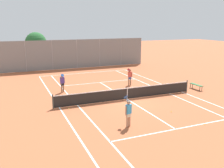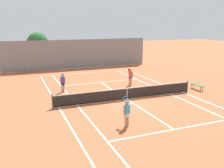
{
  "view_description": "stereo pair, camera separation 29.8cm",
  "coord_description": "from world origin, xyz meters",
  "px_view_note": "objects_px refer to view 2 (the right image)",
  "views": [
    {
      "loc": [
        -8.63,
        -17.41,
        6.01
      ],
      "look_at": [
        -0.71,
        1.5,
        1.0
      ],
      "focal_mm": 40.0,
      "sensor_mm": 36.0,
      "label": 1
    },
    {
      "loc": [
        -8.35,
        -17.52,
        6.01
      ],
      "look_at": [
        -0.71,
        1.5,
        1.0
      ],
      "focal_mm": 40.0,
      "sensor_mm": 36.0,
      "label": 2
    }
  ],
  "objects_px": {
    "player_far_right": "(130,76)",
    "loose_tennis_ball_0": "(129,72)",
    "tennis_net": "(127,93)",
    "courtside_bench": "(197,85)",
    "player_near_side": "(127,112)",
    "player_far_left": "(63,82)",
    "loose_tennis_ball_3": "(68,108)",
    "loose_tennis_ball_2": "(204,125)",
    "tree_behind_left": "(37,43)",
    "loose_tennis_ball_1": "(171,112)"
  },
  "relations": [
    {
      "from": "loose_tennis_ball_1",
      "to": "courtside_bench",
      "type": "relative_size",
      "value": 0.04
    },
    {
      "from": "player_far_left",
      "to": "loose_tennis_ball_2",
      "type": "xyz_separation_m",
      "value": [
        6.43,
        -10.7,
        -0.89
      ]
    },
    {
      "from": "courtside_bench",
      "to": "player_near_side",
      "type": "bearing_deg",
      "value": -151.32
    },
    {
      "from": "player_far_right",
      "to": "loose_tennis_ball_3",
      "type": "height_order",
      "value": "player_far_right"
    },
    {
      "from": "tennis_net",
      "to": "courtside_bench",
      "type": "height_order",
      "value": "tennis_net"
    },
    {
      "from": "loose_tennis_ball_1",
      "to": "tree_behind_left",
      "type": "distance_m",
      "value": 23.4
    },
    {
      "from": "player_near_side",
      "to": "courtside_bench",
      "type": "relative_size",
      "value": 1.18
    },
    {
      "from": "tennis_net",
      "to": "tree_behind_left",
      "type": "bearing_deg",
      "value": 105.34
    },
    {
      "from": "loose_tennis_ball_1",
      "to": "loose_tennis_ball_3",
      "type": "bearing_deg",
      "value": 152.18
    },
    {
      "from": "player_far_right",
      "to": "loose_tennis_ball_1",
      "type": "xyz_separation_m",
      "value": [
        -0.81,
        -8.06,
        -0.89
      ]
    },
    {
      "from": "player_near_side",
      "to": "player_far_left",
      "type": "relative_size",
      "value": 1.0
    },
    {
      "from": "loose_tennis_ball_2",
      "to": "courtside_bench",
      "type": "distance_m",
      "value": 8.69
    },
    {
      "from": "player_far_right",
      "to": "loose_tennis_ball_0",
      "type": "xyz_separation_m",
      "value": [
        2.74,
        5.99,
        -0.89
      ]
    },
    {
      "from": "player_far_right",
      "to": "tree_behind_left",
      "type": "distance_m",
      "value": 16.13
    },
    {
      "from": "loose_tennis_ball_0",
      "to": "loose_tennis_ball_3",
      "type": "relative_size",
      "value": 1.0
    },
    {
      "from": "tennis_net",
      "to": "player_far_right",
      "type": "xyz_separation_m",
      "value": [
        2.3,
        4.14,
        0.42
      ]
    },
    {
      "from": "player_far_left",
      "to": "loose_tennis_ball_1",
      "type": "height_order",
      "value": "player_far_left"
    },
    {
      "from": "loose_tennis_ball_2",
      "to": "tree_behind_left",
      "type": "distance_m",
      "value": 26.05
    },
    {
      "from": "loose_tennis_ball_0",
      "to": "loose_tennis_ball_2",
      "type": "relative_size",
      "value": 1.0
    },
    {
      "from": "loose_tennis_ball_0",
      "to": "tree_behind_left",
      "type": "bearing_deg",
      "value": 140.89
    },
    {
      "from": "player_far_right",
      "to": "loose_tennis_ball_0",
      "type": "height_order",
      "value": "player_far_right"
    },
    {
      "from": "player_far_right",
      "to": "loose_tennis_ball_1",
      "type": "bearing_deg",
      "value": -95.75
    },
    {
      "from": "player_near_side",
      "to": "loose_tennis_ball_3",
      "type": "distance_m",
      "value": 5.2
    },
    {
      "from": "loose_tennis_ball_2",
      "to": "player_far_left",
      "type": "bearing_deg",
      "value": 121.02
    },
    {
      "from": "player_near_side",
      "to": "player_far_left",
      "type": "distance_m",
      "value": 9.33
    },
    {
      "from": "tennis_net",
      "to": "player_far_left",
      "type": "relative_size",
      "value": 6.76
    },
    {
      "from": "tennis_net",
      "to": "loose_tennis_ball_0",
      "type": "relative_size",
      "value": 181.82
    },
    {
      "from": "tennis_net",
      "to": "loose_tennis_ball_2",
      "type": "bearing_deg",
      "value": -72.59
    },
    {
      "from": "player_far_left",
      "to": "loose_tennis_ball_3",
      "type": "bearing_deg",
      "value": -96.74
    },
    {
      "from": "loose_tennis_ball_1",
      "to": "tree_behind_left",
      "type": "relative_size",
      "value": 0.01
    },
    {
      "from": "tennis_net",
      "to": "player_far_right",
      "type": "relative_size",
      "value": 6.76
    },
    {
      "from": "loose_tennis_ball_2",
      "to": "courtside_bench",
      "type": "bearing_deg",
      "value": 52.54
    },
    {
      "from": "player_far_left",
      "to": "player_near_side",
      "type": "bearing_deg",
      "value": -77.52
    },
    {
      "from": "tennis_net",
      "to": "courtside_bench",
      "type": "distance_m",
      "value": 7.34
    },
    {
      "from": "player_far_right",
      "to": "loose_tennis_ball_3",
      "type": "xyz_separation_m",
      "value": [
        -7.24,
        -4.67,
        -0.89
      ]
    },
    {
      "from": "player_far_right",
      "to": "courtside_bench",
      "type": "bearing_deg",
      "value": -37.06
    },
    {
      "from": "player_far_left",
      "to": "courtside_bench",
      "type": "relative_size",
      "value": 1.18
    },
    {
      "from": "loose_tennis_ball_0",
      "to": "tennis_net",
      "type": "bearing_deg",
      "value": -116.46
    },
    {
      "from": "loose_tennis_ball_3",
      "to": "tree_behind_left",
      "type": "height_order",
      "value": "tree_behind_left"
    },
    {
      "from": "loose_tennis_ball_3",
      "to": "loose_tennis_ball_0",
      "type": "bearing_deg",
      "value": 46.88
    },
    {
      "from": "courtside_bench",
      "to": "tree_behind_left",
      "type": "xyz_separation_m",
      "value": [
        -12.36,
        17.97,
        2.91
      ]
    },
    {
      "from": "loose_tennis_ball_3",
      "to": "tree_behind_left",
      "type": "xyz_separation_m",
      "value": [
        -0.09,
        18.84,
        3.28
      ]
    },
    {
      "from": "tennis_net",
      "to": "courtside_bench",
      "type": "xyz_separation_m",
      "value": [
        7.33,
        0.35,
        -0.1
      ]
    },
    {
      "from": "loose_tennis_ball_1",
      "to": "loose_tennis_ball_3",
      "type": "relative_size",
      "value": 1.0
    },
    {
      "from": "tennis_net",
      "to": "player_far_left",
      "type": "height_order",
      "value": "player_far_left"
    },
    {
      "from": "player_near_side",
      "to": "tree_behind_left",
      "type": "bearing_deg",
      "value": 96.52
    },
    {
      "from": "courtside_bench",
      "to": "tree_behind_left",
      "type": "bearing_deg",
      "value": 124.52
    },
    {
      "from": "tennis_net",
      "to": "courtside_bench",
      "type": "bearing_deg",
      "value": 2.72
    },
    {
      "from": "loose_tennis_ball_1",
      "to": "loose_tennis_ball_2",
      "type": "distance_m",
      "value": 2.69
    },
    {
      "from": "player_far_right",
      "to": "tree_behind_left",
      "type": "height_order",
      "value": "tree_behind_left"
    }
  ]
}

